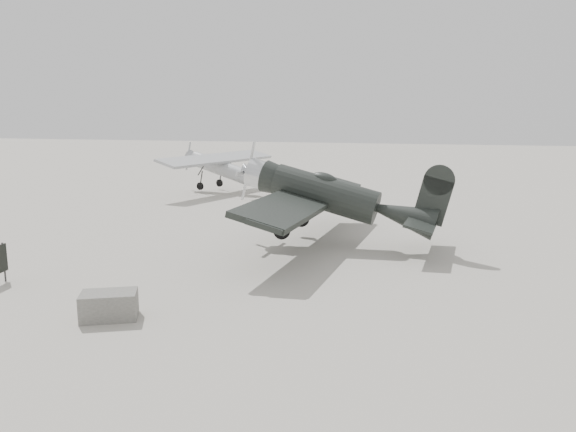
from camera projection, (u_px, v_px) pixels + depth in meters
The scene contains 4 objects.
ground at pixel (215, 275), 18.21m from camera, with size 160.00×160.00×0.00m, color #ACA598.
lowwing_monoplane at pixel (335, 197), 21.88m from camera, with size 8.16×11.41×3.68m.
highwing_monoplane at pixel (225, 166), 36.59m from camera, with size 7.12×9.87×2.82m.
equipment_block at pixel (109, 305), 14.33m from camera, with size 1.39×0.87×0.70m, color #5F5D58.
Camera 1 is at (6.68, -16.41, 5.21)m, focal length 35.00 mm.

